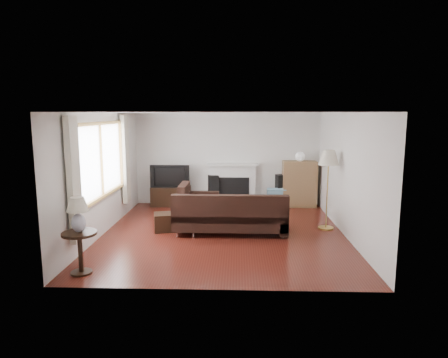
{
  "coord_description": "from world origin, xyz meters",
  "views": [
    {
      "loc": [
        0.3,
        -8.09,
        2.48
      ],
      "look_at": [
        0.0,
        0.3,
        1.1
      ],
      "focal_mm": 32.0,
      "sensor_mm": 36.0,
      "label": 1
    }
  ],
  "objects_px": {
    "tv_stand": "(171,196)",
    "side_table": "(80,253)",
    "bookshelf": "(299,184)",
    "coffee_table": "(242,208)",
    "floor_lamp": "(327,190)",
    "sectional_sofa": "(230,214)"
  },
  "relations": [
    {
      "from": "bookshelf",
      "to": "floor_lamp",
      "type": "xyz_separation_m",
      "value": [
        0.28,
        -2.11,
        0.25
      ]
    },
    {
      "from": "bookshelf",
      "to": "coffee_table",
      "type": "relative_size",
      "value": 1.08
    },
    {
      "from": "floor_lamp",
      "to": "side_table",
      "type": "relative_size",
      "value": 2.57
    },
    {
      "from": "sectional_sofa",
      "to": "side_table",
      "type": "distance_m",
      "value": 3.21
    },
    {
      "from": "bookshelf",
      "to": "sectional_sofa",
      "type": "bearing_deg",
      "value": -125.94
    },
    {
      "from": "sectional_sofa",
      "to": "coffee_table",
      "type": "distance_m",
      "value": 1.4
    },
    {
      "from": "sectional_sofa",
      "to": "bookshelf",
      "type": "bearing_deg",
      "value": 54.06
    },
    {
      "from": "coffee_table",
      "to": "tv_stand",
      "type": "bearing_deg",
      "value": 146.44
    },
    {
      "from": "coffee_table",
      "to": "floor_lamp",
      "type": "xyz_separation_m",
      "value": [
        1.81,
        -0.98,
        0.64
      ]
    },
    {
      "from": "tv_stand",
      "to": "floor_lamp",
      "type": "distance_m",
      "value": 4.33
    },
    {
      "from": "bookshelf",
      "to": "side_table",
      "type": "bearing_deg",
      "value": -130.81
    },
    {
      "from": "coffee_table",
      "to": "floor_lamp",
      "type": "bearing_deg",
      "value": -32.27
    },
    {
      "from": "floor_lamp",
      "to": "sectional_sofa",
      "type": "bearing_deg",
      "value": -169.79
    },
    {
      "from": "tv_stand",
      "to": "side_table",
      "type": "bearing_deg",
      "value": -97.55
    },
    {
      "from": "sectional_sofa",
      "to": "floor_lamp",
      "type": "distance_m",
      "value": 2.16
    },
    {
      "from": "bookshelf",
      "to": "coffee_table",
      "type": "bearing_deg",
      "value": -143.63
    },
    {
      "from": "coffee_table",
      "to": "floor_lamp",
      "type": "height_order",
      "value": "floor_lamp"
    },
    {
      "from": "coffee_table",
      "to": "side_table",
      "type": "bearing_deg",
      "value": -129.1
    },
    {
      "from": "bookshelf",
      "to": "tv_stand",
      "type": "bearing_deg",
      "value": -179.62
    },
    {
      "from": "tv_stand",
      "to": "sectional_sofa",
      "type": "distance_m",
      "value": 2.98
    },
    {
      "from": "sectional_sofa",
      "to": "floor_lamp",
      "type": "xyz_separation_m",
      "value": [
        2.08,
        0.37,
        0.45
      ]
    },
    {
      "from": "tv_stand",
      "to": "coffee_table",
      "type": "xyz_separation_m",
      "value": [
        1.93,
        -1.11,
        -0.04
      ]
    }
  ]
}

